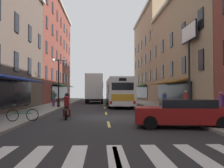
% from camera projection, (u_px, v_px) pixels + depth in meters
% --- Properties ---
extents(ground_plane, '(34.80, 80.00, 0.10)m').
position_uv_depth(ground_plane, '(107.00, 118.00, 16.68)').
color(ground_plane, '#28282B').
extents(lane_centre_dashes, '(0.14, 73.90, 0.01)m').
position_uv_depth(lane_centre_dashes, '(107.00, 118.00, 16.43)').
color(lane_centre_dashes, '#DBCC4C').
rests_on(lane_centre_dashes, ground).
extents(crosswalk_near, '(7.10, 2.80, 0.01)m').
position_uv_depth(crosswalk_near, '(117.00, 156.00, 6.69)').
color(crosswalk_near, silver).
rests_on(crosswalk_near, ground).
extents(sidewalk_left, '(3.00, 80.00, 0.14)m').
position_uv_depth(sidewalk_left, '(18.00, 117.00, 16.40)').
color(sidewalk_left, gray).
rests_on(sidewalk_left, ground).
extents(sidewalk_right, '(3.00, 80.00, 0.14)m').
position_uv_depth(sidewalk_right, '(193.00, 116.00, 16.95)').
color(sidewalk_right, gray).
rests_on(sidewalk_right, ground).
extents(billboard_sign, '(0.40, 3.35, 7.32)m').
position_uv_depth(billboard_sign, '(189.00, 43.00, 20.90)').
color(billboard_sign, black).
rests_on(billboard_sign, sidewalk_right).
extents(transit_bus, '(2.68, 11.31, 3.21)m').
position_uv_depth(transit_bus, '(118.00, 92.00, 28.57)').
color(transit_bus, white).
rests_on(transit_bus, ground).
extents(box_truck, '(2.53, 7.72, 4.14)m').
position_uv_depth(box_truck, '(95.00, 89.00, 36.47)').
color(box_truck, black).
rests_on(box_truck, ground).
extents(sedan_near, '(4.84, 2.55, 1.37)m').
position_uv_depth(sedan_near, '(184.00, 113.00, 12.00)').
color(sedan_near, maroon).
rests_on(sedan_near, ground).
extents(sedan_mid, '(1.97, 4.47, 1.40)m').
position_uv_depth(sedan_mid, '(95.00, 96.00, 47.59)').
color(sedan_mid, '#144723').
rests_on(sedan_mid, ground).
extents(motorcycle_rider, '(0.62, 2.07, 1.66)m').
position_uv_depth(motorcycle_rider, '(67.00, 108.00, 15.76)').
color(motorcycle_rider, black).
rests_on(motorcycle_rider, ground).
extents(bicycle_near, '(1.71, 0.48, 0.91)m').
position_uv_depth(bicycle_near, '(23.00, 115.00, 13.35)').
color(bicycle_near, black).
rests_on(bicycle_near, sidewalk_left).
extents(pedestrian_near, '(0.52, 0.38, 1.74)m').
position_uv_depth(pedestrian_near, '(54.00, 98.00, 26.27)').
color(pedestrian_near, '#66387F').
rests_on(pedestrian_near, sidewalk_left).
extents(pedestrian_mid, '(0.36, 0.36, 1.65)m').
position_uv_depth(pedestrian_mid, '(186.00, 101.00, 19.52)').
color(pedestrian_mid, black).
rests_on(pedestrian_mid, sidewalk_right).
extents(pedestrian_far, '(0.36, 0.36, 1.63)m').
position_uv_depth(pedestrian_far, '(164.00, 100.00, 21.71)').
color(pedestrian_far, '#66387F').
rests_on(pedestrian_far, sidewalk_right).
extents(pedestrian_rear, '(0.36, 0.36, 1.62)m').
position_uv_depth(pedestrian_rear, '(221.00, 105.00, 14.20)').
color(pedestrian_rear, '#33663F').
rests_on(pedestrian_rear, sidewalk_right).
extents(street_lamp_twin, '(1.42, 0.32, 4.98)m').
position_uv_depth(street_lamp_twin, '(59.00, 80.00, 25.45)').
color(street_lamp_twin, black).
rests_on(street_lamp_twin, sidewalk_left).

